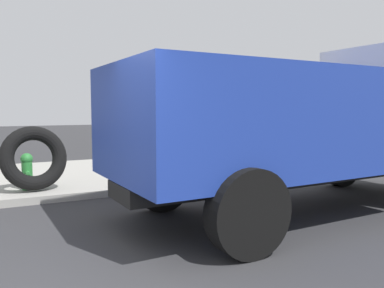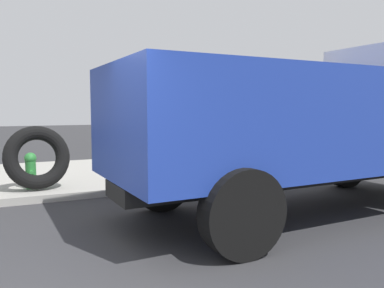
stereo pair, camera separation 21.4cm
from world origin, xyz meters
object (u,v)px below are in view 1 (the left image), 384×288
fire_hydrant (27,170)px  loose_tire (34,158)px  dump_truck_blue (319,119)px  stop_sign (166,111)px

fire_hydrant → loose_tire: 0.34m
dump_truck_blue → stop_sign: bearing=115.4°
stop_sign → fire_hydrant: bearing=177.6°
fire_hydrant → stop_sign: 3.23m
fire_hydrant → stop_sign: (3.00, -0.13, 1.18)m
fire_hydrant → stop_sign: stop_sign is taller
fire_hydrant → stop_sign: size_ratio=0.33×
fire_hydrant → dump_truck_blue: size_ratio=0.11×
loose_tire → stop_sign: 3.02m
stop_sign → loose_tire: bearing=-178.9°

